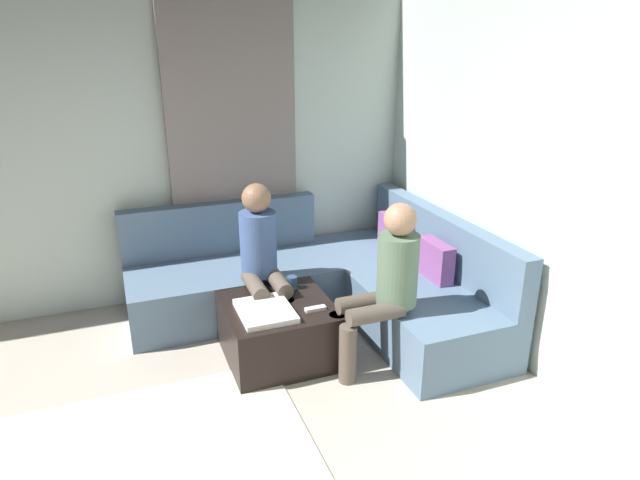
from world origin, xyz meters
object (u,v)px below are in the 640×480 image
Objects in this scene: sectional_couch at (328,282)px; game_remote at (315,309)px; ottoman at (279,330)px; coffee_mug at (292,282)px; person_on_couch_side at (262,257)px; person_on_couch_back at (384,282)px.

sectional_couch is 0.78m from game_remote.
coffee_mug reaches higher than ottoman.
person_on_couch_side is at bearing -76.16° from sectional_couch.
sectional_couch is 0.77m from ottoman.
person_on_couch_side reaches higher than coffee_mug.
sectional_couch is 17.00× the size of game_remote.
game_remote is 0.52m from person_on_couch_back.
ottoman is at bearing 59.19° from person_on_couch_back.
game_remote is at bearing 5.71° from coffee_mug.
person_on_couch_back reaches higher than sectional_couch.
ottoman is 0.63× the size of person_on_couch_back.
person_on_couch_back is 0.98m from person_on_couch_side.
sectional_couch is at bearing 3.58° from person_on_couch_back.
sectional_couch reaches higher than ottoman.
ottoman is 8.00× the size of coffee_mug.
sectional_couch reaches higher than coffee_mug.
person_on_couch_side is (-0.53, -0.23, 0.23)m from game_remote.
person_on_couch_back is at bearing 131.82° from person_on_couch_side.
person_on_couch_back is 1.00× the size of person_on_couch_side.
sectional_couch is 3.36× the size of ottoman.
person_on_couch_back is at bearing 59.19° from ottoman.
game_remote is at bearing 64.31° from person_on_couch_back.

